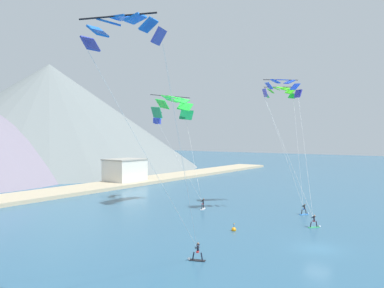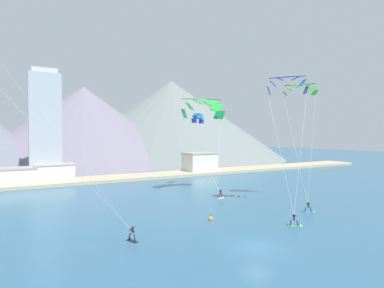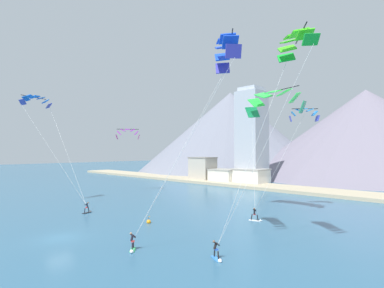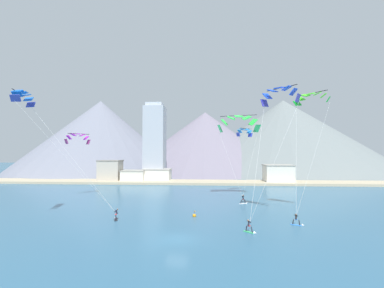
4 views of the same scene
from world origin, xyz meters
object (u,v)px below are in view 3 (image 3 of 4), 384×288
(kitesurfer_near_lead, at_px, (217,254))
(parafoil_kite_near_trail, at_px, (275,100))
(parafoil_kite_far_left, at_px, (36,101))
(race_marker_buoy, at_px, (149,222))
(kitesurfer_far_left, at_px, (88,209))
(parafoil_kite_distant_low_drift, at_px, (304,113))
(parafoil_kite_near_lead, at_px, (295,43))
(kitesurfer_near_trail, at_px, (256,217))
(parafoil_kite_mid_center, at_px, (225,51))
(parafoil_kite_distant_high_outer, at_px, (128,133))
(kitesurfer_mid_center, at_px, (132,246))

(kitesurfer_near_lead, xyz_separation_m, parafoil_kite_near_trail, (-5.57, 19.76, 15.96))
(parafoil_kite_far_left, distance_m, race_marker_buoy, 29.77)
(kitesurfer_near_lead, relative_size, parafoil_kite_far_left, 0.10)
(kitesurfer_far_left, distance_m, parafoil_kite_near_trail, 31.56)
(parafoil_kite_far_left, height_order, race_marker_buoy, parafoil_kite_far_left)
(parafoil_kite_far_left, distance_m, parafoil_kite_distant_low_drift, 43.61)
(parafoil_kite_near_lead, xyz_separation_m, race_marker_buoy, (-18.55, -1.79, -18.37))
(kitesurfer_far_left, distance_m, parafoil_kite_near_lead, 35.24)
(kitesurfer_near_trail, bearing_deg, parafoil_kite_distant_low_drift, 81.01)
(parafoil_kite_near_lead, bearing_deg, kitesurfer_near_lead, -127.26)
(parafoil_kite_near_lead, height_order, parafoil_kite_near_trail, parafoil_kite_near_lead)
(parafoil_kite_near_lead, distance_m, parafoil_kite_mid_center, 6.25)
(kitesurfer_near_trail, xyz_separation_m, parafoil_kite_near_lead, (9.54, -8.65, 17.99))
(parafoil_kite_near_lead, bearing_deg, parafoil_kite_distant_high_outer, 164.64)
(kitesurfer_mid_center, xyz_separation_m, parafoil_kite_mid_center, (5.53, 6.64, 18.10))
(parafoil_kite_near_lead, xyz_separation_m, parafoil_kite_distant_high_outer, (-44.64, 12.26, -5.41))
(kitesurfer_near_lead, xyz_separation_m, parafoil_kite_distant_low_drift, (-3.58, 24.99, 14.35))
(kitesurfer_near_trail, height_order, parafoil_kite_distant_low_drift, parafoil_kite_distant_low_drift)
(parafoil_kite_near_lead, height_order, race_marker_buoy, parafoil_kite_near_lead)
(kitesurfer_near_lead, height_order, kitesurfer_far_left, kitesurfer_far_left)
(parafoil_kite_near_trail, bearing_deg, kitesurfer_near_lead, -74.27)
(kitesurfer_far_left, relative_size, race_marker_buoy, 1.73)
(parafoil_kite_far_left, bearing_deg, kitesurfer_mid_center, -3.23)
(kitesurfer_near_trail, xyz_separation_m, parafoil_kite_near_trail, (-0.29, 5.51, 15.89))
(parafoil_kite_near_trail, xyz_separation_m, parafoil_kite_far_left, (-32.25, -21.66, 1.07))
(kitesurfer_near_lead, distance_m, parafoil_kite_mid_center, 18.41)
(parafoil_kite_mid_center, distance_m, parafoil_kite_distant_high_outer, 42.05)
(kitesurfer_far_left, xyz_separation_m, race_marker_buoy, (11.43, 2.38, -0.32))
(parafoil_kite_near_lead, distance_m, parafoil_kite_far_left, 42.75)
(kitesurfer_near_lead, distance_m, race_marker_buoy, 14.79)
(parafoil_kite_distant_high_outer, relative_size, parafoil_kite_distant_low_drift, 1.17)
(parafoil_kite_near_lead, height_order, parafoil_kite_distant_high_outer, parafoil_kite_near_lead)
(parafoil_kite_distant_low_drift, height_order, race_marker_buoy, parafoil_kite_distant_low_drift)
(parafoil_kite_mid_center, relative_size, race_marker_buoy, 18.08)
(kitesurfer_far_left, bearing_deg, parafoil_kite_mid_center, 3.70)
(parafoil_kite_near_lead, relative_size, parafoil_kite_distant_low_drift, 4.43)
(kitesurfer_mid_center, bearing_deg, parafoil_kite_mid_center, 50.24)
(kitesurfer_far_left, bearing_deg, parafoil_kite_near_trail, 42.29)
(kitesurfer_near_trail, bearing_deg, parafoil_kite_mid_center, -71.05)
(kitesurfer_near_trail, bearing_deg, parafoil_kite_far_left, -153.60)
(parafoil_kite_near_trail, bearing_deg, race_marker_buoy, -118.68)
(parafoil_kite_near_trail, relative_size, parafoil_kite_distant_high_outer, 3.46)
(kitesurfer_far_left, height_order, parafoil_kite_mid_center, parafoil_kite_mid_center)
(kitesurfer_mid_center, height_order, kitesurfer_far_left, kitesurfer_far_left)
(kitesurfer_near_lead, bearing_deg, parafoil_kite_near_trail, 105.73)
(kitesurfer_near_trail, xyz_separation_m, parafoil_kite_mid_center, (3.86, -11.25, 18.03))
(kitesurfer_near_lead, height_order, parafoil_kite_near_trail, parafoil_kite_near_trail)
(parafoil_kite_distant_high_outer, bearing_deg, kitesurfer_mid_center, -32.76)
(kitesurfer_far_left, relative_size, parafoil_kite_near_lead, 0.10)
(parafoil_kite_near_trail, bearing_deg, parafoil_kite_far_left, -146.11)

